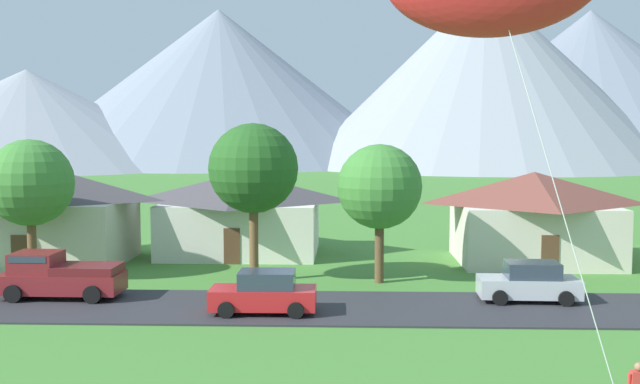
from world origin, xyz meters
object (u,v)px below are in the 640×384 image
Objects in this scene: house_right_center at (534,216)px; tree_near_left at (380,187)px; house_rightmost at (241,212)px; parked_car_red_west_end at (264,293)px; tree_near_right at (253,169)px; tree_center at (30,183)px; parked_car_silver_mid_east at (529,283)px; pickup_truck_maroon_east_side at (59,275)px; house_leftmost at (45,213)px.

tree_near_left is (-8.84, -6.08, 2.02)m from house_right_center.
house_rightmost is at bearing 172.01° from house_right_center.
house_right_center reaches higher than parked_car_red_west_end.
tree_center is at bearing -179.19° from tree_near_right.
parked_car_silver_mid_east is (12.29, -4.08, -4.63)m from tree_near_right.
pickup_truck_maroon_east_side is at bearing 165.57° from parked_car_red_west_end.
pickup_truck_maroon_east_side is (-22.91, -10.23, -1.56)m from house_right_center.
tree_center is 23.80m from parked_car_silver_mid_east.
parked_car_red_west_end is (13.45, -11.41, -1.92)m from house_leftmost.
house_rightmost is at bearing 43.30° from tree_center.
tree_near_right is (12.23, -4.85, 2.71)m from house_leftmost.
tree_center is at bearing 170.38° from parked_car_silver_mid_east.
tree_near_right is (-14.91, -6.03, 2.88)m from house_right_center.
parked_car_silver_mid_east is 0.81× the size of pickup_truck_maroon_east_side.
house_right_center is 25.14m from pickup_truck_maroon_east_side.
tree_near_right is at bearing 161.64° from parked_car_silver_mid_east.
parked_car_silver_mid_east is (14.09, -12.46, -1.64)m from house_rightmost.
house_rightmost is at bearing 133.04° from tree_near_left.
tree_center is at bearing 125.30° from pickup_truck_maroon_east_side.
tree_center is (-9.06, -8.53, 2.28)m from house_rightmost.
tree_near_right is at bearing -21.62° from house_leftmost.
house_leftmost is 19.04m from tree_near_left.
tree_near_right is 13.75m from parked_car_silver_mid_east.
house_right_center is 2.12× the size of parked_car_silver_mid_east.
parked_car_silver_mid_east is at bearing -104.55° from house_right_center.
house_leftmost reaches higher than parked_car_silver_mid_east.
house_leftmost is at bearing -177.50° from house_right_center.
pickup_truck_maroon_east_side is at bearing -116.24° from house_rightmost.
house_leftmost reaches higher than house_rightmost.
parked_car_silver_mid_east is (11.07, 2.49, 0.00)m from parked_car_red_west_end.
house_rightmost is 1.85× the size of pickup_truck_maroon_east_side.
tree_near_left is 8.95m from parked_car_red_west_end.
parked_car_silver_mid_east is (6.22, -4.03, -3.77)m from tree_near_left.
tree_center reaches higher than tree_near_left.
house_right_center is 16.34m from tree_near_right.
house_rightmost is 14.09m from pickup_truck_maroon_east_side.
house_right_center is at bearing 75.45° from parked_car_silver_mid_east.
tree_near_right is (-6.07, 0.05, 0.86)m from tree_near_left.
tree_near_right is (10.86, 0.15, 0.70)m from tree_center.
house_rightmost is 15.34m from parked_car_red_west_end.
tree_near_right reaches higher than house_leftmost.
parked_car_red_west_end is at bearing -78.57° from house_rightmost.
house_right_center is (27.14, 1.18, -0.17)m from house_leftmost.
tree_near_left is 1.28× the size of pickup_truck_maroon_east_side.
house_rightmost is 2.28× the size of parked_car_silver_mid_east.
house_rightmost is 1.45× the size of tree_near_left.
house_leftmost reaches higher than parked_car_red_west_end.
parked_car_red_west_end and parked_car_silver_mid_east have the same top height.
tree_center is (-25.77, -6.19, 2.18)m from house_right_center.
house_right_center is at bearing 22.03° from tree_near_right.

